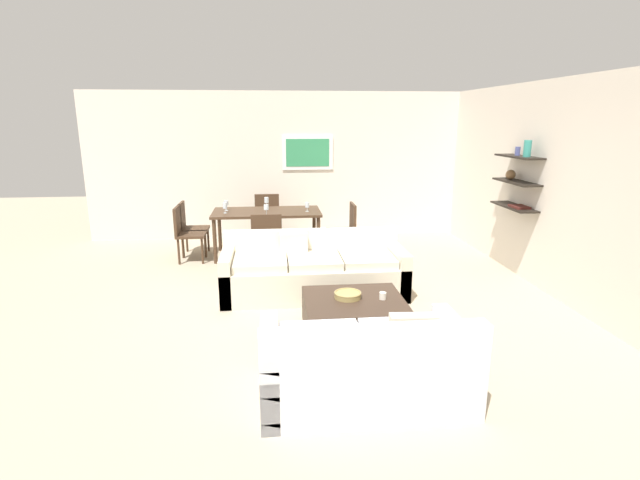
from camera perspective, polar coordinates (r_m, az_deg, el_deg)
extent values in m
plane|color=tan|center=(5.96, -0.13, -7.49)|extent=(18.00, 18.00, 0.00)
cube|color=silver|center=(9.12, -0.49, 8.85)|extent=(8.40, 0.06, 2.70)
cube|color=white|center=(9.04, -1.49, 10.36)|extent=(0.95, 0.02, 0.63)
cube|color=#338C59|center=(9.03, -1.48, 10.35)|extent=(0.80, 0.01, 0.50)
cube|color=silver|center=(7.14, 24.47, 6.07)|extent=(0.06, 8.20, 2.70)
cube|color=black|center=(7.23, 22.61, 9.15)|extent=(0.28, 0.90, 0.02)
cube|color=black|center=(7.27, 22.35, 6.41)|extent=(0.28, 0.90, 0.02)
cube|color=black|center=(7.31, 22.09, 3.70)|extent=(0.28, 0.90, 0.02)
cylinder|color=teal|center=(7.05, 23.47, 9.96)|extent=(0.10, 0.10, 0.22)
sphere|color=olive|center=(7.41, 21.76, 7.24)|extent=(0.14, 0.14, 0.14)
cylinder|color=#4C518C|center=(7.27, 22.48, 9.76)|extent=(0.07, 0.07, 0.12)
cube|color=#4C1E19|center=(7.18, 22.66, 3.68)|extent=(0.20, 0.28, 0.03)
cube|color=beige|center=(6.16, -0.73, -4.66)|extent=(2.32, 0.90, 0.42)
cube|color=beige|center=(6.41, -1.04, -0.29)|extent=(2.32, 0.16, 0.36)
cube|color=beige|center=(6.14, -10.93, -4.12)|extent=(0.14, 0.90, 0.60)
cube|color=beige|center=(6.32, 9.15, -3.50)|extent=(0.14, 0.90, 0.60)
cube|color=beige|center=(6.03, -7.15, -2.62)|extent=(0.66, 0.70, 0.10)
cube|color=beige|center=(6.05, -0.71, -2.45)|extent=(0.66, 0.70, 0.10)
cube|color=beige|center=(6.14, 5.61, -2.25)|extent=(0.66, 0.70, 0.10)
cube|color=beige|center=(6.22, -3.18, -0.76)|extent=(0.37, 0.15, 0.36)
cube|color=white|center=(4.03, 5.30, -15.49)|extent=(1.66, 0.90, 0.42)
cube|color=white|center=(3.53, 6.63, -12.93)|extent=(1.66, 0.16, 0.36)
cube|color=white|center=(4.19, 15.86, -13.39)|extent=(0.14, 0.90, 0.60)
cube|color=white|center=(3.93, -6.00, -14.90)|extent=(0.14, 0.90, 0.60)
cube|color=white|center=(4.02, 10.20, -11.57)|extent=(0.67, 0.70, 0.10)
cube|color=white|center=(3.90, 0.18, -12.20)|extent=(0.67, 0.70, 0.10)
cube|color=beige|center=(3.77, 11.01, -11.29)|extent=(0.37, 0.15, 0.36)
cube|color=#38281E|center=(5.11, 4.08, -9.06)|extent=(1.04, 0.94, 0.38)
cylinder|color=#99844C|center=(5.06, 3.32, -6.59)|extent=(0.28, 0.28, 0.06)
torus|color=#99844C|center=(5.05, 3.32, -6.30)|extent=(0.29, 0.29, 0.02)
cylinder|color=silver|center=(5.06, 7.49, -6.61)|extent=(0.07, 0.07, 0.07)
cube|color=#422D1E|center=(7.85, -6.37, 3.31)|extent=(1.74, 0.87, 0.04)
cylinder|color=#422D1E|center=(7.62, -12.41, -0.17)|extent=(0.06, 0.06, 0.71)
cylinder|color=#422D1E|center=(7.60, -0.19, 0.14)|extent=(0.06, 0.06, 0.71)
cylinder|color=#422D1E|center=(8.34, -11.86, 1.11)|extent=(0.06, 0.06, 0.71)
cylinder|color=#422D1E|center=(8.33, -0.70, 1.39)|extent=(0.06, 0.06, 0.71)
cube|color=#422D1E|center=(7.18, -6.34, -0.18)|extent=(0.44, 0.44, 0.04)
cube|color=#422D1E|center=(6.93, -6.40, 1.29)|extent=(0.44, 0.04, 0.43)
cylinder|color=#422D1E|center=(7.41, -4.89, -1.48)|extent=(0.04, 0.04, 0.41)
cylinder|color=#422D1E|center=(7.42, -7.67, -1.55)|extent=(0.04, 0.04, 0.41)
cylinder|color=#422D1E|center=(7.07, -4.83, -2.27)|extent=(0.04, 0.04, 0.41)
cylinder|color=#422D1E|center=(7.07, -7.75, -2.34)|extent=(0.04, 0.04, 0.41)
cube|color=#422D1E|center=(7.83, -15.07, 0.62)|extent=(0.44, 0.44, 0.04)
cube|color=#422D1E|center=(7.81, -16.63, 2.25)|extent=(0.04, 0.44, 0.43)
cylinder|color=#422D1E|center=(7.68, -13.84, -1.29)|extent=(0.04, 0.04, 0.41)
cylinder|color=#422D1E|center=(8.02, -13.50, -0.61)|extent=(0.04, 0.04, 0.41)
cylinder|color=#422D1E|center=(7.74, -16.48, -1.35)|extent=(0.04, 0.04, 0.41)
cylinder|color=#422D1E|center=(8.08, -16.03, -0.67)|extent=(0.04, 0.04, 0.41)
cube|color=#422D1E|center=(8.20, -14.65, 1.26)|extent=(0.44, 0.44, 0.04)
cube|color=#422D1E|center=(8.19, -16.14, 2.82)|extent=(0.04, 0.44, 0.43)
cylinder|color=#422D1E|center=(8.05, -13.47, -0.55)|extent=(0.04, 0.04, 0.41)
cylinder|color=#422D1E|center=(8.40, -13.17, 0.07)|extent=(0.04, 0.04, 0.41)
cylinder|color=#422D1E|center=(8.11, -15.99, -0.61)|extent=(0.04, 0.04, 0.41)
cylinder|color=#422D1E|center=(8.45, -15.59, 0.01)|extent=(0.04, 0.04, 0.41)
cube|color=#422D1E|center=(7.80, 2.46, 1.06)|extent=(0.44, 0.44, 0.04)
cube|color=#422D1E|center=(7.78, 3.93, 2.78)|extent=(0.04, 0.44, 0.43)
cylinder|color=#422D1E|center=(8.01, 0.98, -0.24)|extent=(0.04, 0.04, 0.41)
cylinder|color=#422D1E|center=(7.66, 1.30, -0.91)|extent=(0.04, 0.04, 0.41)
cylinder|color=#422D1E|center=(8.05, 3.52, -0.18)|extent=(0.04, 0.04, 0.41)
cylinder|color=#422D1E|center=(7.71, 3.96, -0.84)|extent=(0.04, 0.04, 0.41)
cube|color=#422D1E|center=(8.65, -6.29, 2.30)|extent=(0.44, 0.44, 0.04)
cube|color=#422D1E|center=(8.80, -6.33, 4.06)|extent=(0.44, 0.04, 0.43)
cylinder|color=#422D1E|center=(8.53, -7.47, 0.54)|extent=(0.04, 0.04, 0.41)
cylinder|color=#422D1E|center=(8.52, -5.05, 0.60)|extent=(0.04, 0.04, 0.41)
cylinder|color=#422D1E|center=(8.88, -7.41, 1.09)|extent=(0.04, 0.04, 0.41)
cylinder|color=#422D1E|center=(8.87, -5.09, 1.15)|extent=(0.04, 0.04, 0.41)
cylinder|color=silver|center=(7.99, -11.08, 3.48)|extent=(0.06, 0.06, 0.01)
cylinder|color=silver|center=(7.98, -11.10, 3.82)|extent=(0.01, 0.01, 0.09)
cylinder|color=silver|center=(7.96, -11.13, 4.38)|extent=(0.08, 0.08, 0.07)
cylinder|color=silver|center=(7.48, -6.39, 2.94)|extent=(0.06, 0.06, 0.01)
cylinder|color=silver|center=(7.47, -6.40, 3.29)|extent=(0.01, 0.01, 0.09)
cylinder|color=silver|center=(7.45, -6.42, 3.91)|extent=(0.08, 0.08, 0.08)
cylinder|color=silver|center=(8.21, -6.36, 3.96)|extent=(0.06, 0.06, 0.01)
cylinder|color=silver|center=(8.21, -6.37, 4.20)|extent=(0.01, 0.01, 0.06)
cylinder|color=silver|center=(8.20, -6.39, 4.75)|extent=(0.07, 0.07, 0.10)
cylinder|color=silver|center=(7.76, -1.54, 3.44)|extent=(0.06, 0.06, 0.01)
cylinder|color=silver|center=(7.76, -1.54, 3.69)|extent=(0.01, 0.01, 0.06)
cylinder|color=silver|center=(7.74, -1.54, 4.21)|extent=(0.06, 0.06, 0.08)
cylinder|color=silver|center=(7.77, -11.22, 3.19)|extent=(0.06, 0.06, 0.01)
cylinder|color=silver|center=(7.77, -11.23, 3.46)|extent=(0.01, 0.01, 0.07)
cylinder|color=silver|center=(7.75, -11.26, 4.05)|extent=(0.07, 0.07, 0.09)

